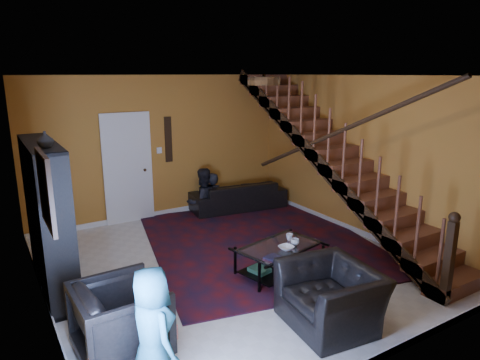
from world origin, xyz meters
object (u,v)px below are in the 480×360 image
object	(u,v)px
sofa	(238,195)
coffee_table	(279,258)
armchair_right	(330,296)
bookshelf	(49,221)
armchair_left	(121,320)

from	to	relation	value
sofa	coffee_table	distance (m)	3.15
sofa	armchair_right	distance (m)	4.47
bookshelf	sofa	bearing A→B (deg)	23.53
armchair_left	armchair_right	world-z (taller)	armchair_left
sofa	armchair_right	size ratio (longest dim) A/B	1.88
armchair_right	sofa	bearing A→B (deg)	169.39
sofa	bookshelf	bearing A→B (deg)	31.08
armchair_left	coffee_table	size ratio (longest dim) A/B	0.68
armchair_left	coffee_table	world-z (taller)	armchair_left
sofa	armchair_left	size ratio (longest dim) A/B	2.29
sofa	coffee_table	bearing A→B (deg)	77.26
coffee_table	bookshelf	bearing A→B (deg)	156.02
coffee_table	sofa	bearing A→B (deg)	69.70
sofa	armchair_left	world-z (taller)	armchair_left
sofa	coffee_table	world-z (taller)	sofa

